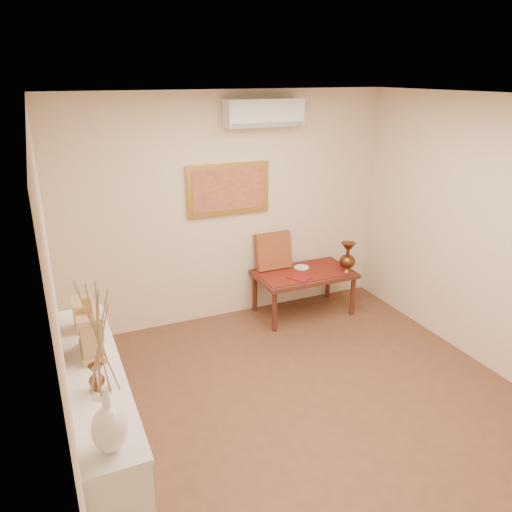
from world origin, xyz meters
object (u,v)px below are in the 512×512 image
display_ledge (102,427)px  mantel_clock (90,332)px  white_vase (102,371)px  wooden_chest (84,314)px  brass_urn_tall (348,254)px  low_table (304,277)px

display_ledge → mantel_clock: mantel_clock is taller
white_vase → wooden_chest: white_vase is taller
mantel_clock → brass_urn_tall: bearing=25.2°
display_ledge → low_table: display_ledge is taller
white_vase → mantel_clock: 1.10m
brass_urn_tall → display_ledge: bearing=-151.9°
mantel_clock → wooden_chest: size_ratio=1.68×
white_vase → brass_urn_tall: white_vase is taller
white_vase → mantel_clock: (0.02, 1.05, -0.32)m
display_ledge → brass_urn_tall: bearing=28.1°
mantel_clock → low_table: bearing=32.3°
white_vase → mantel_clock: white_vase is taller
brass_urn_tall → mantel_clock: 3.50m
display_ledge → low_table: size_ratio=1.68×
white_vase → display_ledge: size_ratio=0.49×
white_vase → low_table: white_vase is taller
white_vase → brass_urn_tall: 4.12m
display_ledge → mantel_clock: size_ratio=4.93×
white_vase → wooden_chest: (0.01, 1.46, -0.37)m
white_vase → low_table: 3.95m
brass_urn_tall → white_vase: bearing=-141.4°
low_table → wooden_chest: bearing=-154.6°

